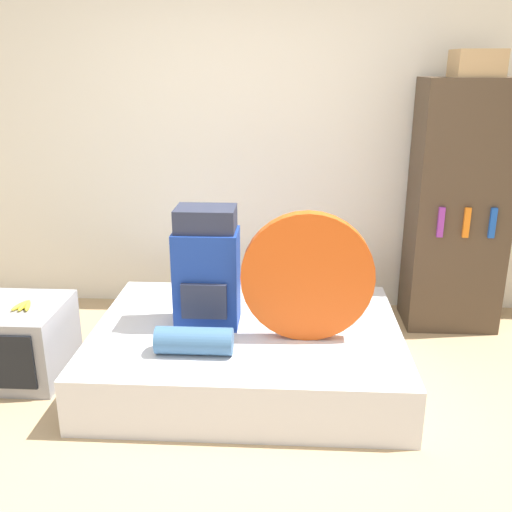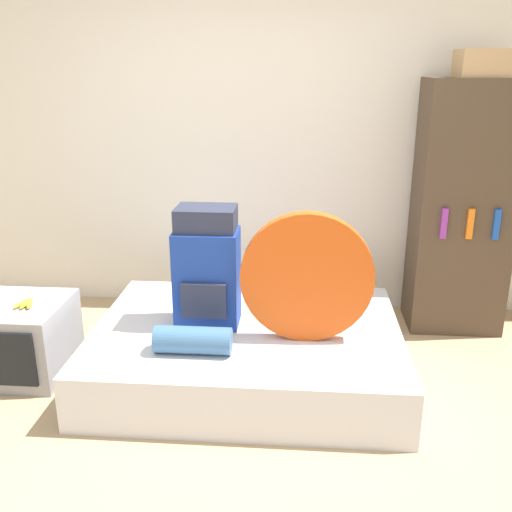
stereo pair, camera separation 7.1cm
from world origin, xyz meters
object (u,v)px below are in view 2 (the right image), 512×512
cardboard_box (481,63)px  television (17,338)px  backpack (207,269)px  bookshelf (462,209)px  tent_bag (307,277)px  sleeping_roll (193,340)px

cardboard_box → television: bearing=-162.6°
backpack → bookshelf: size_ratio=0.41×
tent_bag → cardboard_box: bearing=41.0°
sleeping_roll → cardboard_box: bearing=34.6°
backpack → bookshelf: bearing=26.0°
sleeping_roll → cardboard_box: (1.69, 1.17, 1.43)m
backpack → bookshelf: bookshelf is taller
bookshelf → cardboard_box: (0.00, -0.04, 0.96)m
tent_bag → sleeping_roll: tent_bag is taller
tent_bag → television: tent_bag is taller
television → bookshelf: 3.06m
backpack → tent_bag: 0.61m
tent_bag → sleeping_roll: (-0.61, -0.23, -0.30)m
tent_bag → bookshelf: size_ratio=0.43×
tent_bag → bookshelf: bookshelf is taller
sleeping_roll → backpack: bearing=86.8°
cardboard_box → backpack: bearing=-155.1°
bookshelf → tent_bag: bearing=-137.8°
backpack → tent_bag: bearing=-15.5°
tent_bag → television: bearing=178.5°
sleeping_roll → television: sleeping_roll is taller
television → bookshelf: bearing=18.1°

